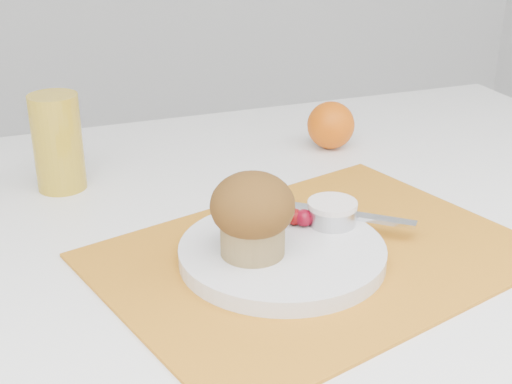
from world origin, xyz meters
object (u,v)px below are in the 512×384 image
object	(u,v)px
muffin	(253,213)
plate	(282,253)
orange	(331,125)
juice_glass	(58,142)

from	to	relation	value
muffin	plate	bearing A→B (deg)	5.94
plate	muffin	distance (m)	0.06
orange	muffin	xyz separation A→B (m)	(-0.24, -0.30, 0.03)
plate	juice_glass	world-z (taller)	juice_glass
muffin	juice_glass	bearing A→B (deg)	119.09
plate	muffin	xyz separation A→B (m)	(-0.03, -0.00, 0.05)
orange	muffin	distance (m)	0.39
orange	plate	bearing A→B (deg)	-123.80
orange	juice_glass	xyz separation A→B (m)	(-0.40, -0.01, 0.03)
juice_glass	muffin	xyz separation A→B (m)	(0.16, -0.29, 0.00)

